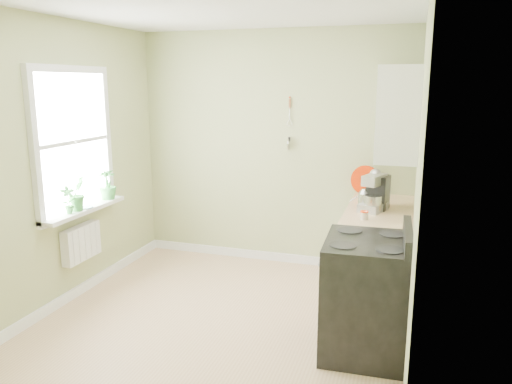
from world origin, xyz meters
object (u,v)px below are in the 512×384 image
(stove, at_px, (366,295))
(coffee_maker, at_px, (378,193))
(kettle, at_px, (364,199))
(stand_mixer, at_px, (374,194))

(stove, distance_m, coffee_maker, 1.24)
(stove, xyz_separation_m, coffee_maker, (-0.02, 1.08, 0.60))
(kettle, bearing_deg, stand_mixer, -17.79)
(stand_mixer, relative_size, kettle, 1.95)
(stand_mixer, distance_m, coffee_maker, 0.09)
(kettle, xyz_separation_m, coffee_maker, (0.12, 0.05, 0.06))
(kettle, bearing_deg, stove, -82.04)
(stove, xyz_separation_m, stand_mixer, (-0.05, 1.00, 0.61))
(kettle, distance_m, coffee_maker, 0.15)
(stand_mixer, bearing_deg, coffee_maker, 68.30)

